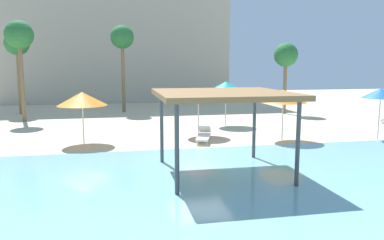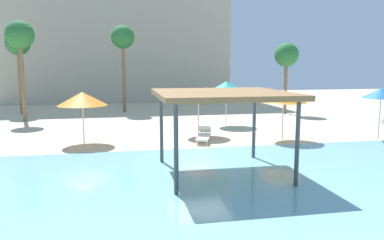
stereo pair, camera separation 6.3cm
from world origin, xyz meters
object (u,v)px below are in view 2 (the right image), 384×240
object	(u,v)px
palm_tree_1	(287,56)
lounge_chair_0	(204,135)
beach_umbrella_blue_5	(381,93)
shade_pavilion	(222,96)
palm_tree_3	(20,37)
beach_umbrella_orange_6	(82,99)
palm_tree_2	(123,40)
beach_umbrella_teal_3	(226,86)
palm_tree_0	(18,45)
beach_umbrella_red_0	(199,96)
beach_umbrella_orange_4	(284,96)

from	to	relation	value
palm_tree_1	lounge_chair_0	bearing A→B (deg)	-132.38
beach_umbrella_blue_5	lounge_chair_0	xyz separation A→B (m)	(-9.20, 1.13, -2.10)
shade_pavilion	palm_tree_3	world-z (taller)	palm_tree_3
shade_pavilion	beach_umbrella_blue_5	xyz separation A→B (m)	(9.85, 4.58, -0.36)
beach_umbrella_orange_6	palm_tree_2	bearing A→B (deg)	80.12
beach_umbrella_teal_3	beach_umbrella_orange_6	world-z (taller)	beach_umbrella_teal_3
beach_umbrella_teal_3	palm_tree_0	xyz separation A→B (m)	(-14.44, 8.66, 2.90)
beach_umbrella_red_0	beach_umbrella_blue_5	world-z (taller)	beach_umbrella_blue_5
lounge_chair_0	palm_tree_2	bearing A→B (deg)	-145.59
palm_tree_1	palm_tree_3	bearing A→B (deg)	-178.52
shade_pavilion	palm_tree_2	xyz separation A→B (m)	(-3.11, 19.02, 3.17)
beach_umbrella_orange_6	beach_umbrella_teal_3	bearing A→B (deg)	25.95
beach_umbrella_red_0	lounge_chair_0	bearing A→B (deg)	-92.39
beach_umbrella_orange_4	lounge_chair_0	bearing A→B (deg)	174.65
shade_pavilion	palm_tree_1	distance (m)	18.37
palm_tree_0	palm_tree_2	world-z (taller)	palm_tree_2
palm_tree_0	beach_umbrella_teal_3	bearing A→B (deg)	-30.96
palm_tree_3	shade_pavilion	bearing A→B (deg)	-56.28
beach_umbrella_red_0	beach_umbrella_orange_6	world-z (taller)	beach_umbrella_orange_6
beach_umbrella_red_0	palm_tree_2	size ratio (longest dim) A/B	0.35
palm_tree_2	palm_tree_0	bearing A→B (deg)	178.64
palm_tree_1	beach_umbrella_orange_4	bearing A→B (deg)	-115.44
beach_umbrella_red_0	palm_tree_3	size ratio (longest dim) A/B	0.37
beach_umbrella_teal_3	palm_tree_1	world-z (taller)	palm_tree_1
beach_umbrella_blue_5	lounge_chair_0	distance (m)	9.50
palm_tree_0	palm_tree_1	distance (m)	21.17
beach_umbrella_teal_3	beach_umbrella_orange_4	world-z (taller)	beach_umbrella_teal_3
beach_umbrella_blue_5	palm_tree_1	world-z (taller)	palm_tree_1
shade_pavilion	beach_umbrella_teal_3	world-z (taller)	shade_pavilion
shade_pavilion	palm_tree_3	distance (m)	18.31
beach_umbrella_red_0	palm_tree_1	xyz separation A→B (m)	(8.90, 8.19, 2.37)
beach_umbrella_teal_3	beach_umbrella_orange_6	size ratio (longest dim) A/B	1.11
beach_umbrella_red_0	beach_umbrella_orange_4	distance (m)	4.52
beach_umbrella_red_0	palm_tree_3	bearing A→B (deg)	144.46
lounge_chair_0	palm_tree_3	bearing A→B (deg)	-112.49
beach_umbrella_orange_4	palm_tree_0	bearing A→B (deg)	139.00
palm_tree_2	palm_tree_3	xyz separation A→B (m)	(-6.92, -3.99, -0.21)
beach_umbrella_orange_4	beach_umbrella_blue_5	world-z (taller)	beach_umbrella_blue_5
beach_umbrella_blue_5	palm_tree_2	distance (m)	19.73
beach_umbrella_red_0	palm_tree_0	world-z (taller)	palm_tree_0
beach_umbrella_teal_3	palm_tree_1	bearing A→B (deg)	37.97
beach_umbrella_blue_5	palm_tree_3	xyz separation A→B (m)	(-19.89, 10.45, 3.31)
palm_tree_0	palm_tree_3	size ratio (longest dim) A/B	0.95
beach_umbrella_orange_4	beach_umbrella_teal_3	bearing A→B (deg)	106.37
beach_umbrella_red_0	beach_umbrella_orange_6	bearing A→B (deg)	-171.02
palm_tree_0	beach_umbrella_orange_4	bearing A→B (deg)	-41.00
shade_pavilion	palm_tree_2	distance (m)	19.53
lounge_chair_0	palm_tree_2	world-z (taller)	palm_tree_2
lounge_chair_0	palm_tree_2	size ratio (longest dim) A/B	0.28
beach_umbrella_orange_6	palm_tree_1	distance (m)	17.67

